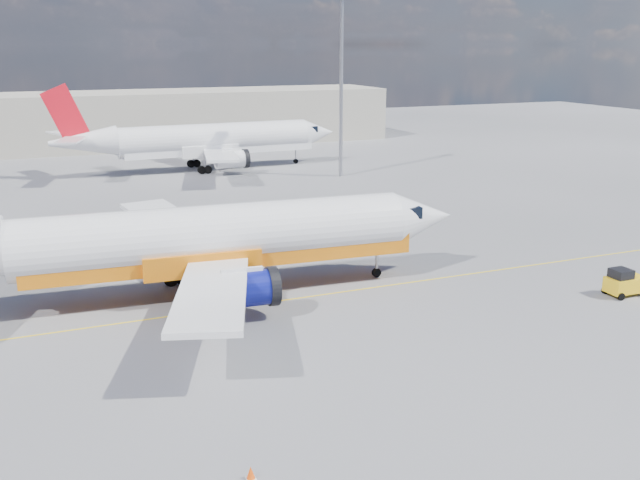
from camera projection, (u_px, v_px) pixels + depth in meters
name	position (u px, v px, depth m)	size (l,w,h in m)	color
ground	(314.00, 316.00, 40.25)	(240.00, 240.00, 0.00)	#59595E
taxi_line	(295.00, 299.00, 42.92)	(70.00, 0.15, 0.01)	yellow
terminal_main	(159.00, 118.00, 107.83)	(70.00, 14.00, 8.00)	#B0A898
main_jet	(197.00, 240.00, 42.37)	(35.27, 27.84, 10.69)	white
second_jet	(206.00, 141.00, 86.02)	(35.34, 27.95, 10.71)	white
gse_tug	(625.00, 283.00, 43.32)	(2.41, 1.48, 1.71)	black
traffic_cone	(251.00, 473.00, 25.05)	(0.36, 0.36, 0.50)	white
floodlight_mast	(341.00, 68.00, 79.54)	(1.49, 1.49, 20.39)	#96969E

